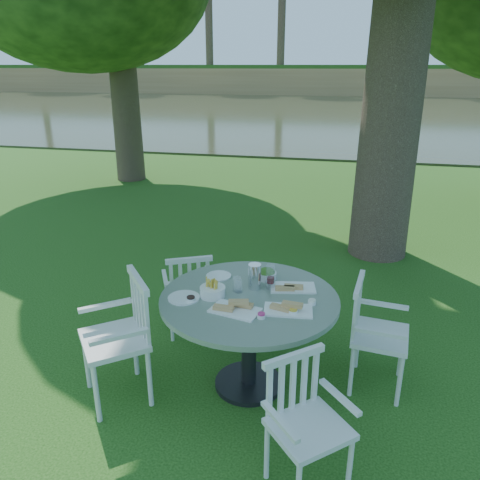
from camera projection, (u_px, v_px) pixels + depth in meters
The scene contains 9 objects.
ground at pixel (236, 324), 4.81m from camera, with size 140.00×140.00×0.00m, color #133D0C.
table at pixel (249, 315), 3.66m from camera, with size 1.38×1.38×0.82m.
chair_ne at pixel (369, 326), 3.74m from camera, with size 0.49×0.51×0.92m.
chair_nw at pixel (189, 288), 4.46m from camera, with size 0.57×0.55×0.85m.
chair_sw at pixel (126, 329), 3.60m from camera, with size 0.69×0.69×1.00m.
chair_se at pixel (301, 412), 2.86m from camera, with size 0.60×0.60×0.86m.
tableware at pixel (246, 288), 3.65m from camera, with size 1.12×0.82×0.21m.
river at pixel (333, 113), 25.79m from camera, with size 100.00×28.00×0.12m, color #2E331E.
far_bank at pixel (351, 5), 39.71m from camera, with size 100.00×18.00×15.20m.
Camera 1 is at (0.99, -4.08, 2.50)m, focal length 35.00 mm.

